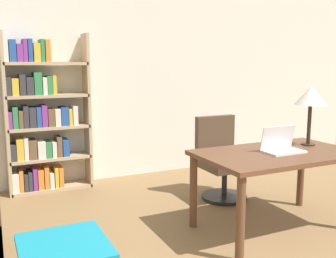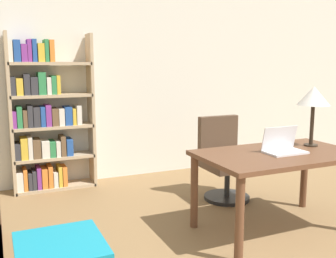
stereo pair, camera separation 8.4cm
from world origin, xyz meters
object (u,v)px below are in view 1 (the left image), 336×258
Objects in this scene: desk at (277,163)px; side_table_blue at (64,256)px; table_lamp at (311,97)px; bookshelf at (41,120)px; office_chair at (221,161)px; laptop at (281,146)px.

desk is 2.06m from side_table_blue.
bookshelf reaches higher than table_lamp.
side_table_blue is (-2.03, -1.42, -0.03)m from office_chair.
side_table_blue is at bearing -166.94° from table_lamp.
laptop is at bearing -19.23° from desk.
office_chair reaches higher than desk.
desk is 2.51× the size of table_lamp.
side_table_blue is at bearing -144.95° from office_chair.
table_lamp is at bearing 13.06° from side_table_blue.
laptop is 0.19× the size of bookshelf.
desk is at bearing -92.30° from office_chair.
bookshelf is (-1.78, 2.10, 0.08)m from laptop.
office_chair is at bearing 87.70° from desk.
office_chair is 0.49× the size of bookshelf.
table_lamp is 2.99m from bookshelf.
table_lamp is 1.06× the size of side_table_blue.
side_table_blue is (-2.02, -0.45, -0.39)m from laptop.
office_chair is (0.01, 0.97, -0.36)m from laptop.
laptop is at bearing -49.58° from bookshelf.
desk is at bearing 160.77° from laptop.
laptop reaches higher than side_table_blue.
laptop is at bearing -90.44° from office_chair.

